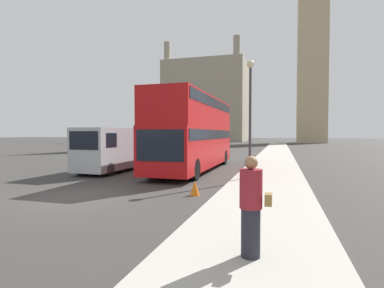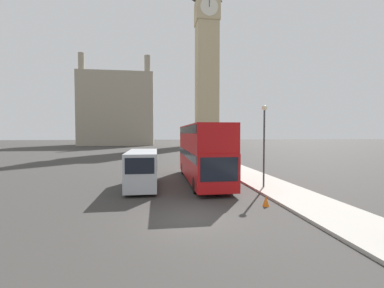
# 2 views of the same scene
# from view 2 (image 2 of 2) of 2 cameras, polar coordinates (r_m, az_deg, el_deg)

# --- Properties ---
(ground_plane) EXTENTS (300.00, 300.00, 0.00)m
(ground_plane) POSITION_cam_2_polar(r_m,az_deg,el_deg) (12.15, -0.03, -16.25)
(ground_plane) COLOR #383533
(sidewalk_strip) EXTENTS (3.38, 120.00, 0.15)m
(sidewalk_strip) POSITION_cam_2_polar(r_m,az_deg,el_deg) (14.58, 27.78, -13.03)
(sidewalk_strip) COLOR #ADA89E
(sidewalk_strip) RESTS_ON ground_plane
(clock_tower) EXTENTS (7.30, 7.47, 58.43)m
(clock_tower) POSITION_cam_2_polar(r_m,az_deg,el_deg) (87.46, 3.32, 19.71)
(clock_tower) COLOR tan
(clock_tower) RESTS_ON ground_plane
(building_block_distant) EXTENTS (23.62, 15.56, 28.68)m
(building_block_distant) POSITION_cam_2_polar(r_m,az_deg,el_deg) (91.65, -16.01, 7.24)
(building_block_distant) COLOR #9E937F
(building_block_distant) RESTS_ON ground_plane
(red_double_decker_bus) EXTENTS (2.62, 11.33, 4.53)m
(red_double_decker_bus) POSITION_cam_2_polar(r_m,az_deg,el_deg) (20.55, 2.32, -1.43)
(red_double_decker_bus) COLOR #B71114
(red_double_decker_bus) RESTS_ON ground_plane
(white_van) EXTENTS (2.06, 5.85, 2.62)m
(white_van) POSITION_cam_2_polar(r_m,az_deg,el_deg) (18.44, -10.97, -5.38)
(white_van) COLOR #B2B7BC
(white_van) RESTS_ON ground_plane
(street_lamp) EXTENTS (0.36, 0.36, 5.67)m
(street_lamp) POSITION_cam_2_polar(r_m,az_deg,el_deg) (18.41, 15.74, 2.29)
(street_lamp) COLOR #38383D
(street_lamp) RESTS_ON sidewalk_strip
(traffic_cone) EXTENTS (0.36, 0.36, 0.55)m
(traffic_cone) POSITION_cam_2_polar(r_m,az_deg,el_deg) (14.50, 16.10, -12.11)
(traffic_cone) COLOR orange
(traffic_cone) RESTS_ON ground_plane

